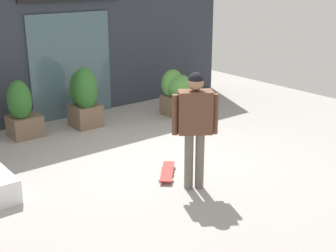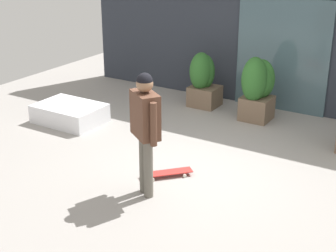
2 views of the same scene
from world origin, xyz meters
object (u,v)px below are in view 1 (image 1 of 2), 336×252
at_px(skateboarder, 195,118).
at_px(planter_box_mid, 176,91).
at_px(planter_box_right, 21,108).
at_px(planter_box_left, 84,94).
at_px(skateboard, 167,171).

distance_m(skateboarder, planter_box_mid, 3.73).
distance_m(planter_box_right, planter_box_mid, 3.32).
relative_size(planter_box_right, planter_box_mid, 1.11).
distance_m(skateboarder, planter_box_left, 3.60).
height_order(skateboarder, planter_box_mid, skateboarder).
bearing_deg(planter_box_right, planter_box_mid, -12.49).
relative_size(planter_box_left, planter_box_mid, 1.23).
bearing_deg(skateboard, planter_box_mid, 0.79).
bearing_deg(planter_box_right, skateboarder, -73.50).
xyz_separation_m(planter_box_right, planter_box_mid, (3.24, -0.72, -0.03)).
distance_m(planter_box_left, planter_box_mid, 2.07).
bearing_deg(skateboard, skateboarder, -134.27).
distance_m(skateboard, planter_box_left, 3.05).
bearing_deg(planter_box_mid, planter_box_right, 167.51).
relative_size(skateboard, planter_box_left, 0.55).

